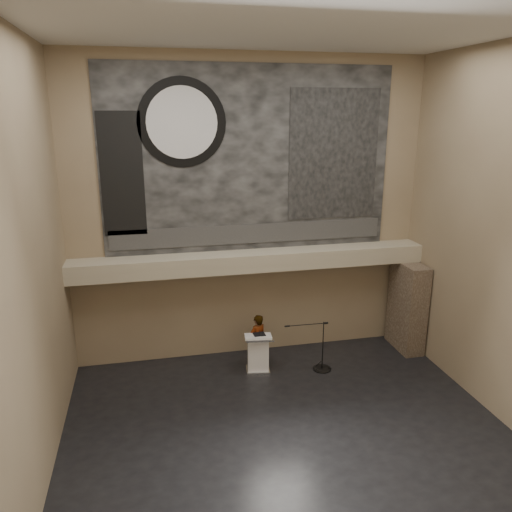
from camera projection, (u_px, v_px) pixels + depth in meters
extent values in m
plane|color=black|center=(286.00, 428.00, 11.45)|extent=(10.00, 10.00, 0.00)
plane|color=silver|center=(294.00, 25.00, 9.07)|extent=(10.00, 10.00, 0.00)
cube|color=#7F6B50|center=(250.00, 212.00, 14.01)|extent=(10.00, 0.02, 8.50)
cube|color=#7F6B50|center=(375.00, 329.00, 6.51)|extent=(10.00, 0.02, 8.50)
cube|color=#7F6B50|center=(30.00, 265.00, 9.22)|extent=(0.02, 8.00, 8.50)
cube|color=#7F6B50|center=(502.00, 237.00, 11.29)|extent=(0.02, 8.00, 8.50)
cube|color=tan|center=(253.00, 261.00, 14.00)|extent=(10.00, 0.80, 0.50)
cylinder|color=#B2893D|center=(196.00, 275.00, 13.70)|extent=(0.04, 0.04, 0.06)
cylinder|color=#B2893D|center=(317.00, 266.00, 14.42)|extent=(0.04, 0.04, 0.06)
cube|color=black|center=(250.00, 160.00, 13.57)|extent=(8.00, 0.05, 5.00)
cube|color=#2D2D2D|center=(250.00, 234.00, 14.11)|extent=(7.76, 0.02, 0.55)
cylinder|color=black|center=(182.00, 123.00, 12.88)|extent=(2.30, 0.02, 2.30)
cylinder|color=silver|center=(182.00, 123.00, 12.86)|extent=(1.84, 0.02, 1.84)
cube|color=black|center=(334.00, 155.00, 14.01)|extent=(2.60, 0.02, 3.60)
cube|color=black|center=(122.00, 175.00, 12.91)|extent=(1.10, 0.02, 3.20)
cube|color=#44362A|center=(407.00, 306.00, 14.99)|extent=(0.60, 1.40, 2.70)
cube|color=silver|center=(258.00, 370.00, 13.92)|extent=(0.71, 0.58, 0.08)
cube|color=white|center=(258.00, 353.00, 13.78)|extent=(0.62, 0.47, 0.96)
cube|color=white|center=(258.00, 336.00, 13.62)|extent=(0.79, 0.61, 0.13)
cube|color=black|center=(259.00, 334.00, 13.62)|extent=(0.32, 0.26, 0.04)
cube|color=silver|center=(254.00, 336.00, 13.56)|extent=(0.25, 0.30, 0.00)
imported|color=white|center=(257.00, 340.00, 14.08)|extent=(0.66, 0.57, 1.53)
cylinder|color=black|center=(322.00, 369.00, 14.04)|extent=(0.52, 0.52, 0.02)
cylinder|color=black|center=(323.00, 346.00, 13.84)|extent=(0.03, 0.03, 1.44)
cylinder|color=black|center=(306.00, 325.00, 13.56)|extent=(1.15, 0.06, 0.02)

